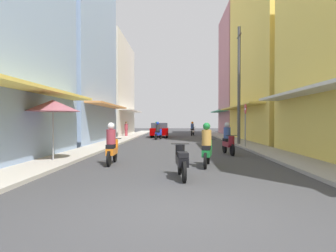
{
  "coord_description": "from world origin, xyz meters",
  "views": [
    {
      "loc": [
        0.02,
        -5.37,
        1.63
      ],
      "look_at": [
        -0.75,
        21.15,
        1.2
      ],
      "focal_mm": 32.5,
      "sensor_mm": 36.0,
      "label": 1
    }
  ],
  "objects_px": {
    "motorbike_blue": "(158,132)",
    "pedestrian_midway": "(126,129)",
    "motorbike_black": "(182,160)",
    "street_sign_no_entry": "(245,120)",
    "motorbike_green": "(207,147)",
    "motorbike_orange": "(112,146)",
    "motorbike_white": "(193,129)",
    "utility_pole": "(239,85)",
    "motorbike_maroon": "(228,140)",
    "parked_car": "(160,130)",
    "vendor_umbrella": "(53,106)",
    "motorbike_silver": "(157,129)"
  },
  "relations": [
    {
      "from": "motorbike_white",
      "to": "pedestrian_midway",
      "type": "distance_m",
      "value": 7.68
    },
    {
      "from": "motorbike_silver",
      "to": "motorbike_black",
      "type": "relative_size",
      "value": 0.99
    },
    {
      "from": "motorbike_orange",
      "to": "street_sign_no_entry",
      "type": "bearing_deg",
      "value": 45.76
    },
    {
      "from": "motorbike_orange",
      "to": "motorbike_black",
      "type": "distance_m",
      "value": 3.71
    },
    {
      "from": "pedestrian_midway",
      "to": "motorbike_green",
      "type": "bearing_deg",
      "value": -72.56
    },
    {
      "from": "motorbike_blue",
      "to": "motorbike_white",
      "type": "height_order",
      "value": "same"
    },
    {
      "from": "parked_car",
      "to": "utility_pole",
      "type": "xyz_separation_m",
      "value": [
        5.87,
        -10.33,
        3.29
      ]
    },
    {
      "from": "vendor_umbrella",
      "to": "street_sign_no_entry",
      "type": "relative_size",
      "value": 0.93
    },
    {
      "from": "motorbike_black",
      "to": "street_sign_no_entry",
      "type": "bearing_deg",
      "value": 67.28
    },
    {
      "from": "motorbike_maroon",
      "to": "parked_car",
      "type": "distance_m",
      "value": 16.31
    },
    {
      "from": "utility_pole",
      "to": "motorbike_blue",
      "type": "bearing_deg",
      "value": 131.87
    },
    {
      "from": "motorbike_orange",
      "to": "motorbike_white",
      "type": "relative_size",
      "value": 1.01
    },
    {
      "from": "motorbike_white",
      "to": "utility_pole",
      "type": "xyz_separation_m",
      "value": [
        2.37,
        -13.74,
        3.32
      ]
    },
    {
      "from": "motorbike_green",
      "to": "vendor_umbrella",
      "type": "bearing_deg",
      "value": 172.89
    },
    {
      "from": "motorbike_green",
      "to": "street_sign_no_entry",
      "type": "relative_size",
      "value": 0.68
    },
    {
      "from": "motorbike_black",
      "to": "street_sign_no_entry",
      "type": "xyz_separation_m",
      "value": [
        3.9,
        9.32,
        1.21
      ]
    },
    {
      "from": "motorbike_blue",
      "to": "vendor_umbrella",
      "type": "distance_m",
      "value": 15.55
    },
    {
      "from": "motorbike_silver",
      "to": "motorbike_blue",
      "type": "height_order",
      "value": "same"
    },
    {
      "from": "utility_pole",
      "to": "street_sign_no_entry",
      "type": "relative_size",
      "value": 2.98
    },
    {
      "from": "motorbike_white",
      "to": "vendor_umbrella",
      "type": "relative_size",
      "value": 0.73
    },
    {
      "from": "motorbike_maroon",
      "to": "parked_car",
      "type": "relative_size",
      "value": 0.44
    },
    {
      "from": "motorbike_orange",
      "to": "utility_pole",
      "type": "xyz_separation_m",
      "value": [
        6.59,
        9.0,
        3.32
      ]
    },
    {
      "from": "motorbike_orange",
      "to": "motorbike_black",
      "type": "bearing_deg",
      "value": -45.81
    },
    {
      "from": "motorbike_green",
      "to": "motorbike_maroon",
      "type": "bearing_deg",
      "value": 70.4
    },
    {
      "from": "pedestrian_midway",
      "to": "motorbike_orange",
      "type": "bearing_deg",
      "value": -82.06
    },
    {
      "from": "motorbike_maroon",
      "to": "utility_pole",
      "type": "xyz_separation_m",
      "value": [
        1.62,
        5.42,
        3.32
      ]
    },
    {
      "from": "pedestrian_midway",
      "to": "vendor_umbrella",
      "type": "relative_size",
      "value": 0.65
    },
    {
      "from": "motorbike_orange",
      "to": "motorbike_maroon",
      "type": "distance_m",
      "value": 6.12
    },
    {
      "from": "motorbike_silver",
      "to": "motorbike_maroon",
      "type": "bearing_deg",
      "value": -76.03
    },
    {
      "from": "motorbike_maroon",
      "to": "utility_pole",
      "type": "relative_size",
      "value": 0.23
    },
    {
      "from": "street_sign_no_entry",
      "to": "parked_car",
      "type": "bearing_deg",
      "value": 114.51
    },
    {
      "from": "motorbike_maroon",
      "to": "vendor_umbrella",
      "type": "relative_size",
      "value": 0.73
    },
    {
      "from": "motorbike_orange",
      "to": "vendor_umbrella",
      "type": "distance_m",
      "value": 2.83
    },
    {
      "from": "pedestrian_midway",
      "to": "street_sign_no_entry",
      "type": "height_order",
      "value": "street_sign_no_entry"
    },
    {
      "from": "motorbike_white",
      "to": "vendor_umbrella",
      "type": "distance_m",
      "value": 23.44
    },
    {
      "from": "motorbike_white",
      "to": "motorbike_green",
      "type": "bearing_deg",
      "value": -91.7
    },
    {
      "from": "street_sign_no_entry",
      "to": "vendor_umbrella",
      "type": "bearing_deg",
      "value": -144.26
    },
    {
      "from": "vendor_umbrella",
      "to": "utility_pole",
      "type": "xyz_separation_m",
      "value": [
        8.95,
        8.71,
        1.8
      ]
    },
    {
      "from": "motorbike_white",
      "to": "motorbike_black",
      "type": "bearing_deg",
      "value": -93.68
    },
    {
      "from": "motorbike_black",
      "to": "motorbike_green",
      "type": "distance_m",
      "value": 2.42
    },
    {
      "from": "motorbike_white",
      "to": "pedestrian_midway",
      "type": "relative_size",
      "value": 1.12
    },
    {
      "from": "motorbike_green",
      "to": "pedestrian_midway",
      "type": "height_order",
      "value": "pedestrian_midway"
    },
    {
      "from": "motorbike_blue",
      "to": "utility_pole",
      "type": "xyz_separation_m",
      "value": [
        5.77,
        -6.44,
        3.32
      ]
    },
    {
      "from": "motorbike_orange",
      "to": "street_sign_no_entry",
      "type": "xyz_separation_m",
      "value": [
        6.49,
        6.66,
        1.01
      ]
    },
    {
      "from": "motorbike_orange",
      "to": "pedestrian_midway",
      "type": "distance_m",
      "value": 19.61
    },
    {
      "from": "vendor_umbrella",
      "to": "pedestrian_midway",
      "type": "bearing_deg",
      "value": 91.03
    },
    {
      "from": "street_sign_no_entry",
      "to": "motorbike_black",
      "type": "bearing_deg",
      "value": -112.72
    },
    {
      "from": "parked_car",
      "to": "vendor_umbrella",
      "type": "relative_size",
      "value": 1.68
    },
    {
      "from": "motorbike_blue",
      "to": "pedestrian_midway",
      "type": "bearing_deg",
      "value": 131.5
    },
    {
      "from": "utility_pole",
      "to": "motorbike_maroon",
      "type": "bearing_deg",
      "value": -106.66
    }
  ]
}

